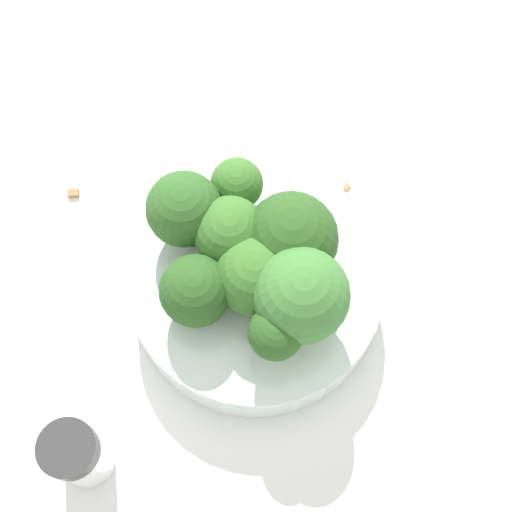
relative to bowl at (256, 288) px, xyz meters
The scene contains 14 objects.
ground_plane 0.02m from the bowl, ahead, with size 3.00×3.00×0.00m, color white.
bowl is the anchor object (origin of this frame).
broccoli_floret_0 0.06m from the bowl, 136.68° to the left, with size 0.05×0.05×0.06m.
broccoli_floret_1 0.06m from the bowl, 148.36° to the right, with size 0.05×0.05×0.05m.
broccoli_floret_2 0.06m from the bowl, 33.61° to the left, with size 0.06×0.06×0.06m.
broccoli_floret_3 0.05m from the bowl, 84.93° to the right, with size 0.05×0.05×0.06m.
broccoli_floret_4 0.08m from the bowl, 147.52° to the left, with size 0.05×0.05×0.06m.
broccoli_floret_5 0.07m from the bowl, 73.60° to the right, with size 0.03×0.03×0.05m.
broccoli_floret_6 0.07m from the bowl, 42.98° to the right, with size 0.06×0.06×0.07m.
broccoli_floret_7 0.07m from the bowl, 106.22° to the left, with size 0.03×0.03×0.05m.
pepper_shaker 0.16m from the bowl, 130.59° to the right, with size 0.03×0.03×0.07m.
almond_crumb_0 0.16m from the bowl, 131.97° to the right, with size 0.01×0.01×0.01m, color #AD7F4C.
almond_crumb_1 0.16m from the bowl, 152.14° to the left, with size 0.01×0.01×0.01m, color olive.
almond_crumb_2 0.11m from the bowl, 55.08° to the left, with size 0.01×0.00×0.01m, color olive.
Camera 1 is at (0.01, -0.17, 0.48)m, focal length 50.00 mm.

